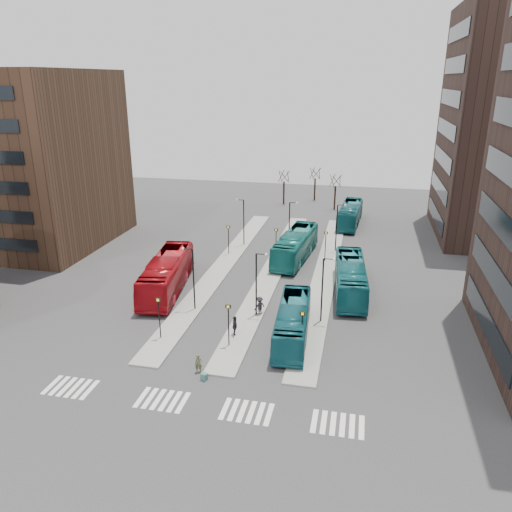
% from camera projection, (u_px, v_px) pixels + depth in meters
% --- Properties ---
extents(ground, '(160.00, 160.00, 0.00)m').
position_uv_depth(ground, '(152.00, 441.00, 30.48)').
color(ground, '#2F2F31').
rests_on(ground, ground).
extents(island_left, '(2.50, 45.00, 0.15)m').
position_uv_depth(island_left, '(223.00, 265.00, 58.87)').
color(island_left, gray).
rests_on(island_left, ground).
extents(island_mid, '(2.50, 45.00, 0.15)m').
position_uv_depth(island_mid, '(273.00, 269.00, 57.67)').
color(island_mid, gray).
rests_on(island_mid, ground).
extents(island_right, '(2.50, 45.00, 0.15)m').
position_uv_depth(island_right, '(325.00, 273.00, 56.47)').
color(island_right, gray).
rests_on(island_right, ground).
extents(suitcase, '(0.52, 0.45, 0.55)m').
position_uv_depth(suitcase, '(204.00, 377.00, 36.55)').
color(suitcase, navy).
rests_on(suitcase, ground).
extents(red_bus, '(4.97, 13.54, 3.69)m').
position_uv_depth(red_bus, '(167.00, 274.00, 51.56)').
color(red_bus, '#A20C14').
rests_on(red_bus, ground).
extents(teal_bus_a, '(3.19, 10.89, 3.00)m').
position_uv_depth(teal_bus_a, '(293.00, 322.00, 42.15)').
color(teal_bus_a, '#135763').
rests_on(teal_bus_a, ground).
extents(teal_bus_b, '(4.30, 12.78, 3.49)m').
position_uv_depth(teal_bus_b, '(295.00, 246.00, 60.54)').
color(teal_bus_b, '#166E6A').
rests_on(teal_bus_b, ground).
extents(teal_bus_c, '(3.78, 12.41, 3.41)m').
position_uv_depth(teal_bus_c, '(350.00, 278.00, 50.93)').
color(teal_bus_c, '#15646D').
rests_on(teal_bus_c, ground).
extents(teal_bus_d, '(3.55, 11.81, 3.24)m').
position_uv_depth(teal_bus_d, '(350.00, 214.00, 74.94)').
color(teal_bus_d, '#135961').
rests_on(teal_bus_d, ground).
extents(traveller, '(0.63, 0.51, 1.49)m').
position_uv_depth(traveller, '(199.00, 364.00, 37.36)').
color(traveller, '#4A4B2D').
rests_on(traveller, ground).
extents(commuter_a, '(0.86, 0.68, 1.72)m').
position_uv_depth(commuter_a, '(138.00, 301.00, 47.54)').
color(commuter_a, black).
rests_on(commuter_a, ground).
extents(commuter_b, '(0.69, 1.17, 1.86)m').
position_uv_depth(commuter_b, '(235.00, 326.00, 42.58)').
color(commuter_b, black).
rests_on(commuter_b, ground).
extents(commuter_c, '(1.28, 1.36, 1.84)m').
position_uv_depth(commuter_c, '(259.00, 306.00, 46.39)').
color(commuter_c, black).
rests_on(commuter_c, ground).
extents(crosswalk_stripes, '(22.35, 2.40, 0.01)m').
position_uv_depth(crosswalk_stripes, '(200.00, 405.00, 33.81)').
color(crosswalk_stripes, silver).
rests_on(crosswalk_stripes, ground).
extents(office_block, '(25.00, 20.12, 22.00)m').
position_uv_depth(office_block, '(8.00, 159.00, 64.86)').
color(office_block, '#442D1F').
rests_on(office_block, ground).
extents(sign_poles, '(12.45, 22.12, 3.65)m').
position_uv_depth(sign_poles, '(257.00, 272.00, 50.52)').
color(sign_poles, black).
rests_on(sign_poles, ground).
extents(lamp_posts, '(14.04, 20.24, 6.12)m').
position_uv_depth(lamp_posts, '(276.00, 246.00, 54.52)').
color(lamp_posts, black).
rests_on(lamp_posts, ground).
extents(bare_trees, '(10.97, 8.14, 5.90)m').
position_uv_depth(bare_trees, '(311.00, 189.00, 86.71)').
color(bare_trees, black).
rests_on(bare_trees, ground).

